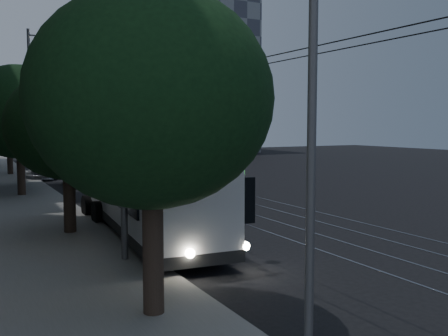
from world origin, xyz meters
TOP-DOWN VIEW (x-y plane):
  - ground at (0.00, 0.00)m, footprint 120.00×120.00m
  - sidewalk at (-7.50, 20.00)m, footprint 5.00×90.00m
  - tram_rails at (2.50, 20.00)m, footprint 4.52×90.00m
  - overhead_wires at (-4.97, 20.00)m, footprint 2.23×90.00m
  - building_distant_right at (18.00, 55.00)m, footprint 22.00×18.00m
  - trolleybus at (-3.93, 1.78)m, footprint 3.50×12.25m
  - pickup_silver at (-2.70, 8.00)m, footprint 4.52×6.44m
  - car_white_a at (-2.97, 17.96)m, footprint 1.90×4.43m
  - car_white_b at (-4.30, 23.79)m, footprint 3.67×5.25m
  - car_white_c at (-3.59, 24.50)m, footprint 1.57×4.46m
  - car_white_d at (-2.70, 34.07)m, footprint 2.40×3.85m
  - tree_0 at (-6.50, -6.30)m, footprint 5.01×5.01m
  - tree_1 at (-6.50, 2.67)m, footprint 4.40×4.40m
  - tree_2 at (-7.00, 14.00)m, footprint 5.79×5.79m
  - tree_3 at (-6.50, 18.68)m, footprint 5.30×5.30m
  - tree_4 at (-6.50, 27.09)m, footprint 4.39×4.39m
  - streetlamp_near at (-5.40, -1.89)m, footprint 2.28×0.44m
  - streetlamp_far at (-5.01, 21.95)m, footprint 2.59×0.44m

SIDE VIEW (x-z plane):
  - ground at x=0.00m, z-range 0.00..0.00m
  - tram_rails at x=2.50m, z-range 0.00..0.02m
  - sidewalk at x=-7.50m, z-range 0.00..0.15m
  - car_white_d at x=-2.70m, z-range 0.00..1.22m
  - car_white_b at x=-4.30m, z-range 0.00..1.41m
  - car_white_c at x=-3.59m, z-range 0.00..1.47m
  - car_white_a at x=-2.97m, z-range 0.00..1.49m
  - pickup_silver at x=-2.70m, z-range 0.00..1.63m
  - trolleybus at x=-3.93m, z-range -1.14..4.49m
  - overhead_wires at x=-4.97m, z-range 0.47..6.47m
  - tree_1 at x=-6.50m, z-range 1.03..7.08m
  - tree_4 at x=-6.50m, z-range 1.13..7.37m
  - tree_3 at x=-6.50m, z-range 1.00..7.81m
  - tree_0 at x=-6.50m, z-range 1.17..8.05m
  - tree_2 at x=-7.00m, z-range 1.09..8.49m
  - streetlamp_near at x=-5.40m, z-range 0.99..10.33m
  - streetlamp_far at x=-5.01m, z-range 1.06..11.86m
  - building_distant_right at x=18.00m, z-range 0.00..24.00m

